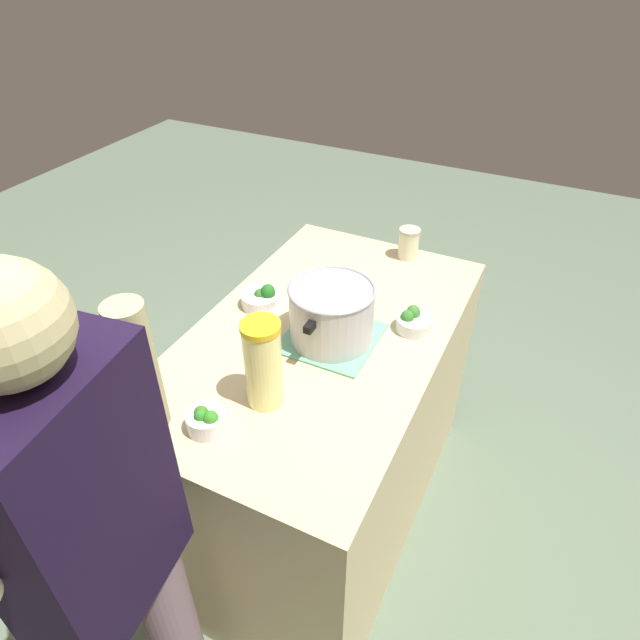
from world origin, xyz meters
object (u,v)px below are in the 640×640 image
at_px(lemonade_pitcher, 264,364).
at_px(mason_jar, 409,243).
at_px(cooking_pot, 332,312).
at_px(broccoli_bowl_back, 206,420).
at_px(person_cook, 108,569).
at_px(broccoli_bowl_center, 413,322).
at_px(broccoli_bowl_front, 262,298).

height_order(lemonade_pitcher, mason_jar, lemonade_pitcher).
bearing_deg(mason_jar, cooking_pot, -4.75).
relative_size(broccoli_bowl_back, person_cook, 0.06).
bearing_deg(lemonade_pitcher, cooking_pot, 172.50).
bearing_deg(lemonade_pitcher, broccoli_bowl_center, 152.09).
relative_size(lemonade_pitcher, mason_jar, 2.20).
bearing_deg(broccoli_bowl_back, broccoli_bowl_center, 151.79).
xyz_separation_m(cooking_pot, mason_jar, (-0.61, 0.05, -0.04)).
bearing_deg(mason_jar, person_cook, -5.28).
height_order(cooking_pot, mason_jar, cooking_pot).
height_order(broccoli_bowl_back, person_cook, person_cook).
bearing_deg(broccoli_bowl_front, mason_jar, 147.27).
relative_size(mason_jar, broccoli_bowl_center, 1.03).
relative_size(lemonade_pitcher, person_cook, 0.16).
bearing_deg(cooking_pot, person_cook, -5.64).
bearing_deg(broccoli_bowl_back, lemonade_pitcher, 150.87).
height_order(cooking_pot, broccoli_bowl_back, cooking_pot).
xyz_separation_m(cooking_pot, broccoli_bowl_center, (-0.17, 0.22, -0.08)).
height_order(broccoli_bowl_front, broccoli_bowl_back, broccoli_bowl_front).
xyz_separation_m(broccoli_bowl_center, person_cook, (1.09, -0.31, -0.03)).
height_order(cooking_pot, person_cook, person_cook).
distance_m(mason_jar, broccoli_bowl_front, 0.65).
bearing_deg(broccoli_bowl_center, lemonade_pitcher, -27.91).
xyz_separation_m(mason_jar, person_cook, (1.53, -0.14, -0.06)).
bearing_deg(broccoli_bowl_front, lemonade_pitcher, 32.70).
height_order(lemonade_pitcher, broccoli_bowl_front, lemonade_pitcher).
bearing_deg(cooking_pot, broccoli_bowl_front, -101.99).
height_order(mason_jar, broccoli_bowl_front, mason_jar).
xyz_separation_m(mason_jar, broccoli_bowl_front, (0.55, -0.35, -0.03)).
distance_m(broccoli_bowl_front, broccoli_bowl_center, 0.53).
distance_m(broccoli_bowl_center, broccoli_bowl_back, 0.75).
height_order(mason_jar, person_cook, person_cook).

